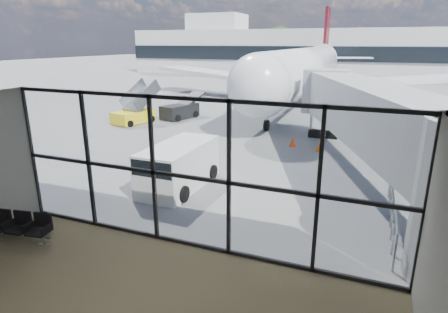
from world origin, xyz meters
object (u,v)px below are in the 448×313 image
Objects in this scene: mobile_stairs at (134,115)px; belt_loader at (181,110)px; seating_row at (20,225)px; service_van at (178,166)px; airliner at (305,69)px.

belt_loader is at bearing 63.77° from mobile_stairs.
seating_row is 6.22m from service_van.
belt_loader reaches higher than seating_row.
service_van is 14.04m from mobile_stairs.
seating_row is 33.26m from airliner.
service_van is 15.06m from belt_loader.
mobile_stairs is (-7.03, 16.15, 0.10)m from seating_row.
belt_loader is 1.13× the size of mobile_stairs.
airliner reaches higher than mobile_stairs.
airliner reaches higher than belt_loader.
service_van is at bearing -34.37° from mobile_stairs.
belt_loader is (-4.60, 19.07, 0.14)m from seating_row.
seating_row is 0.47× the size of belt_loader.
seating_row is at bearing -95.73° from airliner.
airliner is 9.70× the size of service_van.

